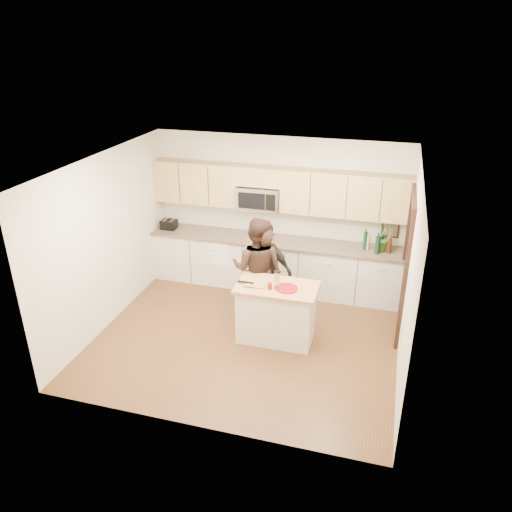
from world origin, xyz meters
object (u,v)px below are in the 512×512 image
(island, at_px, (277,312))
(woman_center, at_px, (257,269))
(woman_right, at_px, (266,268))
(woman_left, at_px, (265,273))
(toaster, at_px, (169,224))

(island, height_order, woman_center, woman_center)
(woman_center, bearing_deg, island, 129.86)
(woman_right, bearing_deg, woman_center, 80.07)
(island, distance_m, woman_left, 0.74)
(woman_left, distance_m, woman_right, 0.18)
(woman_left, distance_m, woman_center, 0.15)
(toaster, bearing_deg, woman_right, -21.50)
(toaster, bearing_deg, woman_left, -25.32)
(woman_right, bearing_deg, island, 130.69)
(woman_left, bearing_deg, toaster, -8.93)
(island, height_order, woman_left, woman_left)
(toaster, distance_m, woman_right, 2.26)
(woman_center, xyz_separation_m, woman_right, (0.10, 0.21, -0.08))
(woman_left, height_order, woman_center, woman_center)
(woman_left, bearing_deg, woman_right, -63.51)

